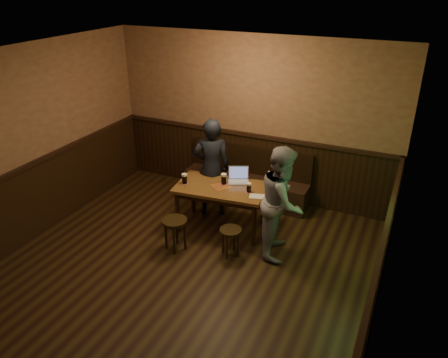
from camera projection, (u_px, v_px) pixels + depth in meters
room at (167, 201)px, 5.20m from camera, size 5.04×6.04×2.84m
bench at (247, 183)px, 7.65m from camera, size 2.20×0.50×0.95m
pub_table at (221, 192)px, 6.64m from camera, size 1.44×0.92×0.73m
stool_left at (175, 226)px, 6.22m from camera, size 0.47×0.47×0.49m
stool_right at (231, 234)px, 6.12m from camera, size 0.33×0.33×0.42m
pint_left at (185, 179)px, 6.65m from camera, size 0.11×0.11×0.16m
pint_mid at (224, 179)px, 6.63m from camera, size 0.11×0.11×0.17m
pint_right at (249, 188)px, 6.40m from camera, size 0.09×0.09×0.15m
laptop at (239, 178)px, 6.74m from camera, size 0.39×0.36×0.22m
menu at (257, 196)px, 6.31m from camera, size 0.25×0.21×0.00m
person_suit at (212, 168)px, 6.97m from camera, size 0.71×0.62×1.65m
person_grey at (282, 202)px, 6.00m from camera, size 0.73×0.87×1.61m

